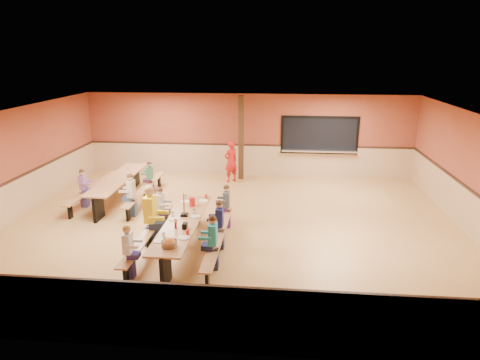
# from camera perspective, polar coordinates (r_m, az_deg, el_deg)

# --- Properties ---
(ground) EXTENTS (12.00, 12.00, 0.00)m
(ground) POSITION_cam_1_polar(r_m,az_deg,el_deg) (11.47, -0.94, -6.11)
(ground) COLOR #9F713C
(ground) RESTS_ON ground
(room_envelope) EXTENTS (12.04, 10.04, 3.02)m
(room_envelope) POSITION_cam_1_polar(r_m,az_deg,el_deg) (11.22, -0.96, -2.86)
(room_envelope) COLOR brown
(room_envelope) RESTS_ON ground
(kitchen_pass_through) EXTENTS (2.78, 0.28, 1.38)m
(kitchen_pass_through) POSITION_cam_1_polar(r_m,az_deg,el_deg) (15.80, 10.54, 5.69)
(kitchen_pass_through) COLOR black
(kitchen_pass_through) RESTS_ON ground
(structural_post) EXTENTS (0.18, 0.18, 3.00)m
(structural_post) POSITION_cam_1_polar(r_m,az_deg,el_deg) (15.25, 0.14, 5.62)
(structural_post) COLOR #302010
(structural_post) RESTS_ON ground
(cafeteria_table_main) EXTENTS (1.91, 3.70, 0.74)m
(cafeteria_table_main) POSITION_cam_1_polar(r_m,az_deg,el_deg) (10.00, -7.61, -6.58)
(cafeteria_table_main) COLOR #9A663D
(cafeteria_table_main) RESTS_ON ground
(cafeteria_table_second) EXTENTS (1.91, 3.70, 0.74)m
(cafeteria_table_second) POSITION_cam_1_polar(r_m,az_deg,el_deg) (13.68, -15.89, -0.58)
(cafeteria_table_second) COLOR #9A663D
(cafeteria_table_second) RESTS_ON ground
(seated_child_white_left) EXTENTS (0.34, 0.27, 1.14)m
(seated_child_white_left) POSITION_cam_1_polar(r_m,az_deg,el_deg) (9.07, -14.65, -9.27)
(seated_child_white_left) COLOR white
(seated_child_white_left) RESTS_ON ground
(seated_adult_yellow) EXTENTS (0.49, 0.40, 1.47)m
(seated_adult_yellow) POSITION_cam_1_polar(r_m,az_deg,el_deg) (10.35, -11.82, -4.73)
(seated_adult_yellow) COLOR yellow
(seated_adult_yellow) RESTS_ON ground
(seated_child_grey_left) EXTENTS (0.35, 0.28, 1.16)m
(seated_child_grey_left) POSITION_cam_1_polar(r_m,az_deg,el_deg) (11.14, -10.54, -3.90)
(seated_child_grey_left) COLOR #B4B4B4
(seated_child_grey_left) RESTS_ON ground
(seated_child_teal_right) EXTENTS (0.36, 0.30, 1.20)m
(seated_child_teal_right) POSITION_cam_1_polar(r_m,az_deg,el_deg) (9.12, -3.62, -8.35)
(seated_child_teal_right) COLOR teal
(seated_child_teal_right) RESTS_ON ground
(seated_child_navy_right) EXTENTS (0.35, 0.29, 1.18)m
(seated_child_navy_right) POSITION_cam_1_polar(r_m,az_deg,el_deg) (10.02, -2.73, -6.00)
(seated_child_navy_right) COLOR #161A4C
(seated_child_navy_right) RESTS_ON ground
(seated_child_char_right) EXTENTS (0.34, 0.28, 1.14)m
(seated_child_char_right) POSITION_cam_1_polar(r_m,az_deg,el_deg) (11.20, -1.80, -3.55)
(seated_child_char_right) COLOR #44494E
(seated_child_char_right) RESTS_ON ground
(seated_child_purple_sec) EXTENTS (0.34, 0.28, 1.15)m
(seated_child_purple_sec) POSITION_cam_1_polar(r_m,az_deg,el_deg) (13.45, -20.12, -1.07)
(seated_child_purple_sec) COLOR #7B4D7B
(seated_child_purple_sec) RESTS_ON ground
(seated_child_green_sec) EXTENTS (0.33, 0.27, 1.12)m
(seated_child_green_sec) POSITION_cam_1_polar(r_m,az_deg,el_deg) (13.92, -11.89, 0.16)
(seated_child_green_sec) COLOR #397455
(seated_child_green_sec) RESTS_ON ground
(seated_child_tan_sec) EXTENTS (0.37, 0.30, 1.22)m
(seated_child_tan_sec) POSITION_cam_1_polar(r_m,az_deg,el_deg) (12.32, -14.27, -1.98)
(seated_child_tan_sec) COLOR #B5AB93
(seated_child_tan_sec) RESTS_ON ground
(standing_woman) EXTENTS (0.63, 0.63, 1.48)m
(standing_woman) POSITION_cam_1_polar(r_m,az_deg,el_deg) (15.06, -1.22, 2.51)
(standing_woman) COLOR red
(standing_woman) RESTS_ON ground
(punch_pitcher) EXTENTS (0.16, 0.16, 0.22)m
(punch_pitcher) POSITION_cam_1_polar(r_m,az_deg,el_deg) (10.77, -6.39, -2.92)
(punch_pitcher) COLOR red
(punch_pitcher) RESTS_ON cafeteria_table_main
(chip_bowl) EXTENTS (0.32, 0.32, 0.15)m
(chip_bowl) POSITION_cam_1_polar(r_m,az_deg,el_deg) (8.70, -9.40, -8.28)
(chip_bowl) COLOR orange
(chip_bowl) RESTS_ON cafeteria_table_main
(napkin_dispenser) EXTENTS (0.10, 0.14, 0.13)m
(napkin_dispenser) POSITION_cam_1_polar(r_m,az_deg,el_deg) (9.48, -7.37, -6.09)
(napkin_dispenser) COLOR black
(napkin_dispenser) RESTS_ON cafeteria_table_main
(condiment_mustard) EXTENTS (0.06, 0.06, 0.17)m
(condiment_mustard) POSITION_cam_1_polar(r_m,az_deg,el_deg) (9.65, -8.59, -5.59)
(condiment_mustard) COLOR yellow
(condiment_mustard) RESTS_ON cafeteria_table_main
(condiment_ketchup) EXTENTS (0.06, 0.06, 0.17)m
(condiment_ketchup) POSITION_cam_1_polar(r_m,az_deg,el_deg) (9.52, -8.57, -5.91)
(condiment_ketchup) COLOR #B2140F
(condiment_ketchup) RESTS_ON cafeteria_table_main
(table_paddle) EXTENTS (0.16, 0.16, 0.56)m
(table_paddle) POSITION_cam_1_polar(r_m,az_deg,el_deg) (10.16, -7.44, -4.05)
(table_paddle) COLOR black
(table_paddle) RESTS_ON cafeteria_table_main
(place_settings) EXTENTS (0.65, 3.30, 0.11)m
(place_settings) POSITION_cam_1_polar(r_m,az_deg,el_deg) (9.89, -7.67, -5.15)
(place_settings) COLOR beige
(place_settings) RESTS_ON cafeteria_table_main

